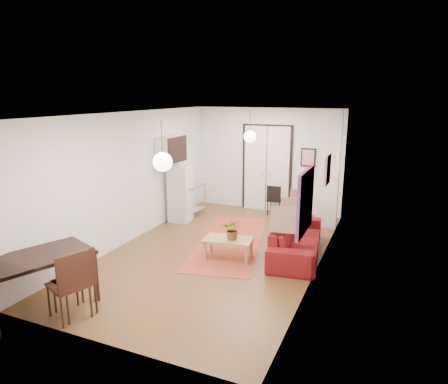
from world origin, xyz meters
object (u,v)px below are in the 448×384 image
at_px(dining_chair_far, 73,275).
at_px(black_side_chair, 276,197).
at_px(dining_chair_near, 78,272).
at_px(sofa, 296,239).
at_px(fridge, 180,193).
at_px(coffee_table, 228,241).
at_px(kitchen_counter, 187,197).
at_px(dining_table, 36,262).

bearing_deg(dining_chair_far, black_side_chair, -170.13).
distance_m(dining_chair_near, black_side_chair, 6.30).
relative_size(sofa, fridge, 1.60).
bearing_deg(sofa, black_side_chair, 16.31).
bearing_deg(dining_chair_near, dining_chair_far, 22.03).
bearing_deg(black_side_chair, dining_chair_far, 75.73).
distance_m(sofa, fridge, 3.50).
bearing_deg(sofa, fridge, 64.55).
height_order(coffee_table, dining_chair_near, dining_chair_near).
bearing_deg(fridge, kitchen_counter, 84.67).
bearing_deg(dining_chair_near, black_side_chair, -170.34).
bearing_deg(dining_table, dining_chair_far, 10.50).
distance_m(kitchen_counter, fridge, 0.37).
height_order(kitchen_counter, dining_table, kitchen_counter).
bearing_deg(black_side_chair, dining_table, 70.89).
height_order(fridge, dining_chair_near, fridge).
bearing_deg(kitchen_counter, sofa, -18.60).
xyz_separation_m(coffee_table, black_side_chair, (0.01, 3.43, 0.11)).
distance_m(fridge, dining_chair_far, 4.70).
bearing_deg(black_side_chair, kitchen_counter, 29.51).
xyz_separation_m(dining_table, black_side_chair, (1.95, 6.38, -0.29)).
bearing_deg(dining_chair_near, fridge, -148.45).
relative_size(coffee_table, black_side_chair, 1.23).
height_order(coffee_table, black_side_chair, black_side_chair).
relative_size(dining_chair_near, black_side_chair, 1.29).
bearing_deg(sofa, kitchen_counter, 59.54).
relative_size(sofa, kitchen_counter, 1.99).
bearing_deg(sofa, dining_chair_near, 135.75).
bearing_deg(coffee_table, fridge, 139.37).
bearing_deg(sofa, dining_chair_far, 136.61).
height_order(dining_chair_far, black_side_chair, dining_chair_far).
height_order(sofa, dining_chair_far, dining_chair_far).
distance_m(fridge, dining_table, 4.75).
distance_m(coffee_table, dining_chair_far, 3.15).
distance_m(sofa, dining_chair_near, 4.33).
relative_size(sofa, dining_chair_near, 2.20).
xyz_separation_m(kitchen_counter, dining_table, (0.16, -5.08, 0.21)).
relative_size(coffee_table, dining_chair_far, 0.95).
height_order(dining_table, dining_chair_far, dining_chair_far).
distance_m(fridge, black_side_chair, 2.68).
height_order(dining_table, black_side_chair, dining_table).
bearing_deg(coffee_table, dining_chair_near, -116.29).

